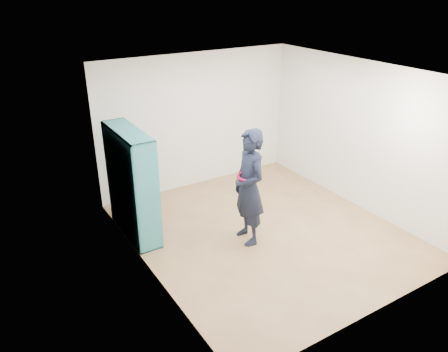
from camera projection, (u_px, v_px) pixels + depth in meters
floor at (264, 232)px, 7.20m from camera, size 4.50×4.50×0.00m
ceiling at (271, 73)px, 6.12m from camera, size 4.50×4.50×0.00m
wall_left at (145, 189)px, 5.70m from camera, size 0.02×4.50×2.60m
wall_right at (359, 136)px, 7.62m from camera, size 0.02×4.50×2.60m
wall_back at (197, 121)px, 8.40m from camera, size 4.00×0.02×2.60m
wall_front at (388, 223)px, 4.92m from camera, size 4.00×0.02×2.60m
bookshelf at (130, 186)px, 6.81m from camera, size 0.38×1.32×1.76m
person at (249, 187)px, 6.60m from camera, size 0.52×0.72×1.84m
smartphone at (238, 180)px, 6.55m from camera, size 0.02×0.08×0.12m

